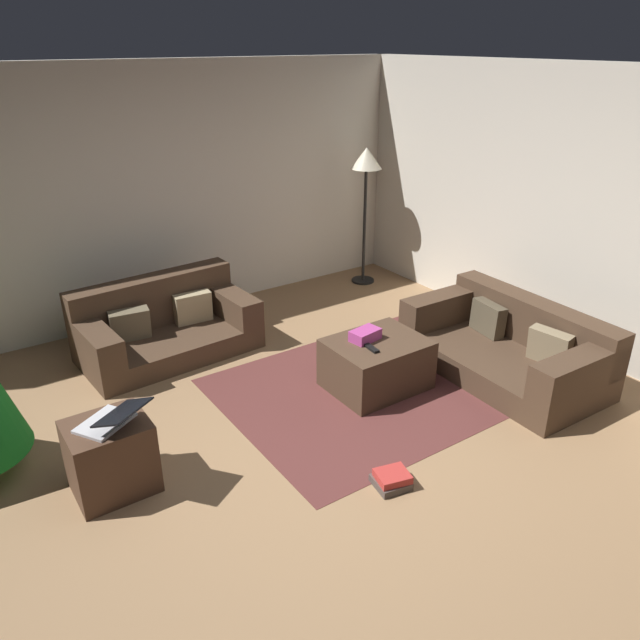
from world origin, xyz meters
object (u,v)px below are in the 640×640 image
at_px(ottoman, 376,364).
at_px(couch_right, 510,347).
at_px(gift_box, 365,335).
at_px(tv_remote, 372,348).
at_px(laptop, 111,419).
at_px(side_table, 111,457).
at_px(book_stack, 392,480).
at_px(corner_lamp, 366,169).
at_px(couch_left, 164,325).

bearing_deg(ottoman, couch_right, -22.06).
bearing_deg(ottoman, gift_box, 132.09).
relative_size(tv_remote, laptop, 0.31).
relative_size(gift_box, laptop, 0.49).
bearing_deg(tv_remote, side_table, -176.33).
xyz_separation_m(ottoman, book_stack, (-0.74, -1.09, -0.17)).
distance_m(side_table, corner_lamp, 4.48).
bearing_deg(corner_lamp, tv_remote, -126.73).
bearing_deg(laptop, couch_left, 60.39).
xyz_separation_m(ottoman, laptop, (-2.27, -0.10, 0.35)).
relative_size(couch_left, ottoman, 2.05).
bearing_deg(couch_left, tv_remote, 118.80).
bearing_deg(couch_right, ottoman, 69.44).
bearing_deg(gift_box, ottoman, -47.91).
relative_size(couch_left, side_table, 3.20).
bearing_deg(side_table, couch_left, 58.85).
height_order(couch_right, corner_lamp, corner_lamp).
height_order(gift_box, book_stack, gift_box).
distance_m(couch_left, side_table, 2.02).
bearing_deg(laptop, tv_remote, 0.22).
bearing_deg(side_table, gift_box, 3.20).
bearing_deg(tv_remote, book_stack, -116.57).
relative_size(couch_right, corner_lamp, 1.09).
distance_m(tv_remote, corner_lamp, 2.86).
relative_size(couch_left, couch_right, 0.93).
xyz_separation_m(couch_left, gift_box, (1.19, -1.60, 0.22)).
distance_m(couch_right, book_stack, 2.02).
height_order(couch_left, book_stack, couch_left).
distance_m(ottoman, side_table, 2.30).
bearing_deg(side_table, tv_remote, -1.18).
xyz_separation_m(side_table, corner_lamp, (3.78, 2.12, 1.14)).
xyz_separation_m(ottoman, side_table, (-2.30, -0.05, 0.04)).
distance_m(couch_left, gift_box, 2.01).
xyz_separation_m(tv_remote, corner_lamp, (1.61, 2.16, 0.94)).
bearing_deg(couch_left, book_stack, 96.95).
bearing_deg(couch_right, gift_box, 67.49).
distance_m(couch_left, corner_lamp, 2.98).
distance_m(book_stack, corner_lamp, 4.09).
height_order(couch_left, couch_right, couch_left).
bearing_deg(couch_left, laptop, 56.88).
xyz_separation_m(couch_right, ottoman, (-1.16, 0.47, -0.03)).
relative_size(book_stack, corner_lamp, 0.16).
height_order(couch_left, ottoman, couch_left).
bearing_deg(book_stack, ottoman, 55.62).
height_order(ottoman, gift_box, gift_box).
height_order(couch_left, side_table, couch_left).
height_order(laptop, corner_lamp, corner_lamp).
height_order(gift_box, laptop, laptop).
relative_size(couch_right, gift_box, 7.00).
relative_size(ottoman, laptop, 1.55).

